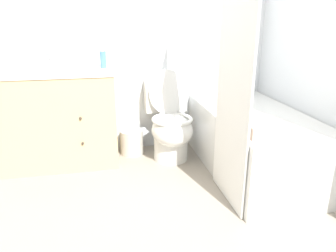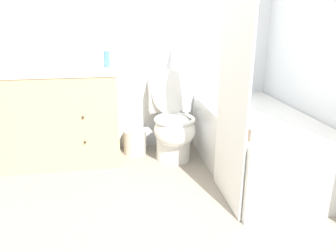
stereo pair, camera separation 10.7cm
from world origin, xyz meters
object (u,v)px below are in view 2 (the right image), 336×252
vanity_cabinet (58,117)px  soap_dispenser (107,59)px  toilet (173,125)px  sink_faucet (56,63)px  tissue_box (58,65)px  wastebasket (135,141)px  bath_towel_folded (264,130)px  hand_towel_folded (2,68)px  bathtub (255,143)px

vanity_cabinet → soap_dispenser: 0.71m
toilet → soap_dispenser: bearing=164.2°
sink_faucet → tissue_box: sink_faucet is taller
vanity_cabinet → soap_dispenser: (0.48, 0.07, 0.52)m
vanity_cabinet → wastebasket: vanity_cabinet is taller
bath_towel_folded → tissue_box: bearing=144.2°
vanity_cabinet → bath_towel_folded: (1.56, -1.04, 0.15)m
tissue_box → hand_towel_folded: (-0.43, -0.15, 0.01)m
vanity_cabinet → bathtub: (1.75, -0.52, -0.17)m
toilet → wastebasket: size_ratio=3.43×
wastebasket → vanity_cabinet: bearing=-173.0°
tissue_box → hand_towel_folded: size_ratio=0.51×
bathtub → sink_faucet: bearing=158.5°
tissue_box → soap_dispenser: 0.44m
sink_faucet → hand_towel_folded: bearing=-144.8°
soap_dispenser → hand_towel_folded: bearing=-168.6°
sink_faucet → hand_towel_folded: size_ratio=0.52×
tissue_box → vanity_cabinet: bearing=-132.6°
wastebasket → tissue_box: 1.05m
tissue_box → soap_dispenser: soap_dispenser is taller
toilet → tissue_box: 1.20m
toilet → hand_towel_folded: hand_towel_folded is taller
vanity_cabinet → tissue_box: (0.04, 0.05, 0.48)m
hand_towel_folded → soap_dispenser: bearing=11.4°
bathtub → tissue_box: size_ratio=10.93×
soap_dispenser → bath_towel_folded: (1.08, -1.12, -0.38)m
toilet → bath_towel_folded: size_ratio=3.00×
bathtub → bath_towel_folded: bearing=-110.4°
vanity_cabinet → hand_towel_folded: (-0.39, -0.10, 0.49)m
toilet → hand_towel_folded: 1.59m
sink_faucet → wastebasket: bearing=-7.0°
sink_faucet → wastebasket: 1.08m
vanity_cabinet → hand_towel_folded: hand_towel_folded is taller
tissue_box → bath_towel_folded: (1.51, -1.09, -0.33)m
bathtub → soap_dispenser: 1.57m
toilet → tissue_box: (-1.04, 0.14, 0.59)m
sink_faucet → tissue_box: size_ratio=1.01×
bathtub → bath_towel_folded: 0.65m
tissue_box → bath_towel_folded: size_ratio=0.49×
wastebasket → tissue_box: tissue_box is taller
sink_faucet → bathtub: 1.99m
vanity_cabinet → soap_dispenser: size_ratio=6.31×
soap_dispenser → bath_towel_folded: bearing=-46.0°
bathtub → bath_towel_folded: size_ratio=5.32×
soap_dispenser → bathtub: bearing=-24.8°
toilet → hand_towel_folded: size_ratio=3.17×
wastebasket → toilet: bearing=-26.6°
sink_faucet → toilet: size_ratio=0.16×
bathtub → tissue_box: 1.91m
soap_dispenser → tissue_box: bearing=-176.5°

